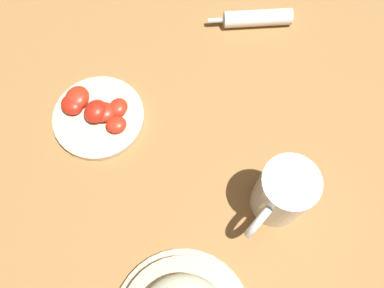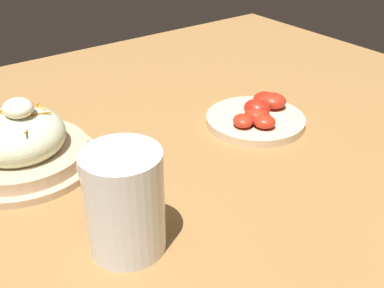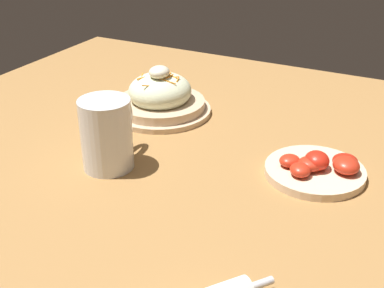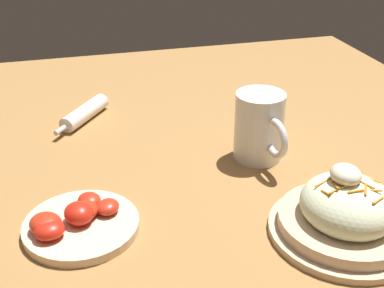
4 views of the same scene
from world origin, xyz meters
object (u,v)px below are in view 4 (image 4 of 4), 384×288
(salad_plate, at_px, (346,214))
(beer_mug, at_px, (259,131))
(tomato_plate, at_px, (77,222))
(napkin_roll, at_px, (84,113))

(salad_plate, distance_m, beer_mug, 0.26)
(beer_mug, distance_m, tomato_plate, 0.38)
(salad_plate, height_order, beer_mug, beer_mug)
(napkin_roll, relative_size, tomato_plate, 0.89)
(salad_plate, bearing_deg, napkin_roll, -145.61)
(beer_mug, bearing_deg, napkin_roll, -129.74)
(salad_plate, height_order, napkin_roll, salad_plate)
(napkin_roll, bearing_deg, beer_mug, 50.26)
(beer_mug, bearing_deg, salad_plate, 8.82)
(tomato_plate, bearing_deg, salad_plate, 73.84)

